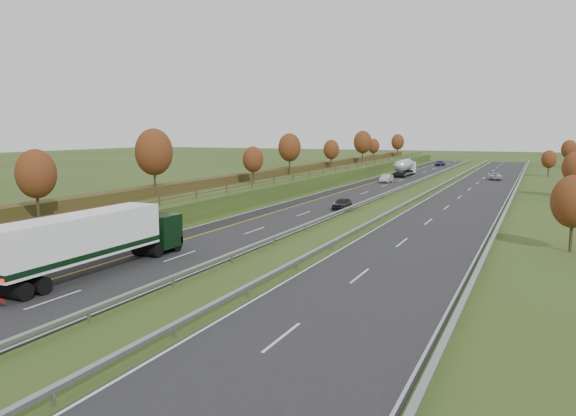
% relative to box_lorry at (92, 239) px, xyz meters
% --- Properties ---
extents(ground, '(400.00, 400.00, 0.00)m').
position_rel_box_lorry_xyz_m(ground, '(8.93, 50.65, -2.33)').
color(ground, '#2D4318').
rests_on(ground, ground).
extents(near_carriageway, '(10.50, 200.00, 0.04)m').
position_rel_box_lorry_xyz_m(near_carriageway, '(0.93, 55.65, -2.31)').
color(near_carriageway, black).
rests_on(near_carriageway, ground).
extents(far_carriageway, '(10.50, 200.00, 0.04)m').
position_rel_box_lorry_xyz_m(far_carriageway, '(17.43, 55.65, -2.31)').
color(far_carriageway, black).
rests_on(far_carriageway, ground).
extents(hard_shoulder, '(3.00, 200.00, 0.04)m').
position_rel_box_lorry_xyz_m(hard_shoulder, '(-2.82, 55.65, -2.31)').
color(hard_shoulder, black).
rests_on(hard_shoulder, ground).
extents(lane_markings, '(26.75, 200.00, 0.01)m').
position_rel_box_lorry_xyz_m(lane_markings, '(7.33, 55.53, -2.28)').
color(lane_markings, silver).
rests_on(lane_markings, near_carriageway).
extents(embankment_left, '(12.00, 200.00, 2.00)m').
position_rel_box_lorry_xyz_m(embankment_left, '(-12.07, 55.65, -1.33)').
color(embankment_left, '#2D4318').
rests_on(embankment_left, ground).
extents(hedge_left, '(2.20, 180.00, 1.10)m').
position_rel_box_lorry_xyz_m(hedge_left, '(-14.07, 55.65, 0.22)').
color(hedge_left, '#333315').
rests_on(hedge_left, embankment_left).
extents(fence_left, '(0.12, 189.06, 1.20)m').
position_rel_box_lorry_xyz_m(fence_left, '(-7.57, 55.24, 0.40)').
color(fence_left, '#422B19').
rests_on(fence_left, embankment_left).
extents(median_barrier_near, '(0.32, 200.00, 0.71)m').
position_rel_box_lorry_xyz_m(median_barrier_near, '(6.63, 55.65, -1.72)').
color(median_barrier_near, gray).
rests_on(median_barrier_near, ground).
extents(median_barrier_far, '(0.32, 200.00, 0.71)m').
position_rel_box_lorry_xyz_m(median_barrier_far, '(11.73, 55.65, -1.72)').
color(median_barrier_far, gray).
rests_on(median_barrier_far, ground).
extents(outer_barrier_far, '(0.32, 200.00, 0.71)m').
position_rel_box_lorry_xyz_m(outer_barrier_far, '(23.23, 55.65, -1.71)').
color(outer_barrier_far, gray).
rests_on(outer_barrier_far, ground).
extents(trees_left, '(6.64, 164.30, 7.66)m').
position_rel_box_lorry_xyz_m(trees_left, '(-11.72, 52.28, 4.04)').
color(trees_left, '#2D2116').
rests_on(trees_left, embankment_left).
extents(trees_far, '(8.45, 118.60, 7.12)m').
position_rel_box_lorry_xyz_m(trees_far, '(30.72, 84.86, 1.92)').
color(trees_far, '#2D2116').
rests_on(trees_far, ground).
extents(box_lorry, '(2.58, 16.28, 4.06)m').
position_rel_box_lorry_xyz_m(box_lorry, '(0.00, 0.00, 0.00)').
color(box_lorry, black).
rests_on(box_lorry, near_carriageway).
extents(road_tanker, '(2.40, 11.22, 3.46)m').
position_rel_box_lorry_xyz_m(road_tanker, '(0.52, 89.55, -0.47)').
color(road_tanker, silver).
rests_on(road_tanker, near_carriageway).
extents(car_dark_near, '(1.79, 4.12, 1.38)m').
position_rel_box_lorry_xyz_m(car_dark_near, '(4.97, 35.92, -1.60)').
color(car_dark_near, black).
rests_on(car_dark_near, near_carriageway).
extents(car_silver_mid, '(1.60, 4.54, 1.49)m').
position_rel_box_lorry_xyz_m(car_silver_mid, '(0.82, 73.10, -1.54)').
color(car_silver_mid, '#ACADB1').
rests_on(car_silver_mid, near_carriageway).
extents(car_small_far, '(2.19, 4.83, 1.37)m').
position_rel_box_lorry_xyz_m(car_small_far, '(1.53, 127.82, -1.60)').
color(car_small_far, '#162246').
rests_on(car_small_far, near_carriageway).
extents(car_oncoming, '(2.43, 4.87, 1.33)m').
position_rel_box_lorry_xyz_m(car_oncoming, '(18.59, 87.52, -1.63)').
color(car_oncoming, '#B8B9BE').
rests_on(car_oncoming, far_carriageway).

